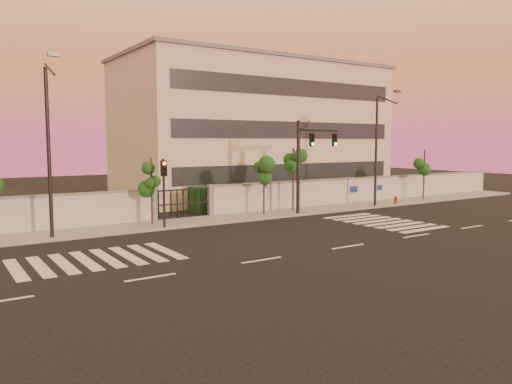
# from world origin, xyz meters

# --- Properties ---
(ground) EXTENTS (120.00, 120.00, 0.00)m
(ground) POSITION_xyz_m (0.00, 0.00, 0.00)
(ground) COLOR black
(ground) RESTS_ON ground
(sidewalk) EXTENTS (60.00, 3.00, 0.15)m
(sidewalk) POSITION_xyz_m (0.00, 10.50, 0.07)
(sidewalk) COLOR gray
(sidewalk) RESTS_ON ground
(perimeter_wall) EXTENTS (60.00, 0.36, 2.20)m
(perimeter_wall) POSITION_xyz_m (0.10, 12.00, 1.07)
(perimeter_wall) COLOR #ACAFB3
(perimeter_wall) RESTS_ON ground
(hedge_row) EXTENTS (41.00, 4.25, 1.80)m
(hedge_row) POSITION_xyz_m (1.17, 14.74, 0.82)
(hedge_row) COLOR #103515
(hedge_row) RESTS_ON ground
(institutional_building) EXTENTS (24.40, 12.40, 12.25)m
(institutional_building) POSITION_xyz_m (9.00, 21.99, 6.16)
(institutional_building) COLOR beige
(institutional_building) RESTS_ON ground
(road_markings) EXTENTS (57.00, 7.62, 0.02)m
(road_markings) POSITION_xyz_m (-1.58, 3.76, 0.01)
(road_markings) COLOR silver
(road_markings) RESTS_ON ground
(street_tree_c) EXTENTS (1.35, 1.07, 4.08)m
(street_tree_c) POSITION_xyz_m (-5.68, 10.57, 3.00)
(street_tree_c) COLOR #382314
(street_tree_c) RESTS_ON ground
(street_tree_d) EXTENTS (1.44, 1.15, 4.02)m
(street_tree_d) POSITION_xyz_m (2.15, 10.28, 2.96)
(street_tree_d) COLOR #382314
(street_tree_d) RESTS_ON ground
(street_tree_e) EXTENTS (1.64, 1.31, 4.60)m
(street_tree_e) POSITION_xyz_m (4.84, 10.57, 3.39)
(street_tree_e) COLOR #382314
(street_tree_e) RESTS_ON ground
(street_tree_f) EXTENTS (1.42, 1.13, 4.37)m
(street_tree_f) POSITION_xyz_m (18.46, 10.07, 3.21)
(street_tree_f) COLOR #382314
(street_tree_f) RESTS_ON ground
(traffic_signal_main) EXTENTS (4.06, 0.94, 6.46)m
(traffic_signal_main) POSITION_xyz_m (5.17, 9.38, 4.08)
(traffic_signal_main) COLOR black
(traffic_signal_main) RESTS_ON ground
(traffic_signal_secondary) EXTENTS (0.32, 0.32, 4.07)m
(traffic_signal_secondary) POSITION_xyz_m (-5.52, 9.14, 2.59)
(traffic_signal_secondary) COLOR black
(traffic_signal_secondary) RESTS_ON ground
(streetlight_west) EXTENTS (0.54, 2.19, 9.12)m
(streetlight_west) POSITION_xyz_m (-11.51, 9.39, 4.93)
(streetlight_west) COLOR black
(streetlight_west) RESTS_ON ground
(streetlight_east) EXTENTS (0.52, 2.10, 8.72)m
(streetlight_east) POSITION_xyz_m (11.88, 9.23, 4.71)
(streetlight_east) COLOR black
(streetlight_east) RESTS_ON ground
(fire_hydrant) EXTENTS (0.28, 0.28, 0.75)m
(fire_hydrant) POSITION_xyz_m (14.23, 9.41, 0.37)
(fire_hydrant) COLOR #AC110B
(fire_hydrant) RESTS_ON ground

